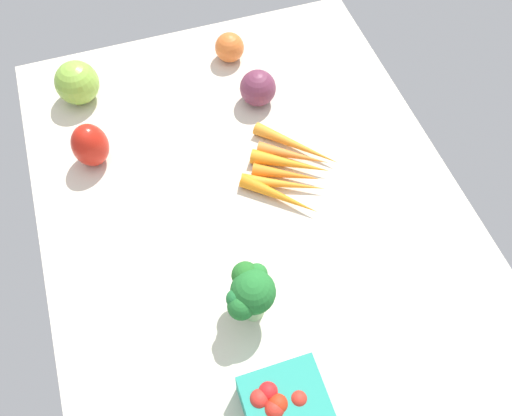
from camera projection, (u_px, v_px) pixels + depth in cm
name	position (u px, v px, depth cm)	size (l,w,h in cm)	color
tablecloth	(256.00, 217.00, 102.60)	(104.00, 76.00, 2.00)	beige
heirloom_tomato_green	(77.00, 83.00, 113.24)	(8.83, 8.83, 8.83)	#8BBD41
berry_basket	(285.00, 409.00, 80.20)	(11.71, 11.71, 7.10)	teal
red_onion_center	(258.00, 88.00, 113.45)	(7.37, 7.37, 7.37)	#6F3049
carrot_bunch	(289.00, 169.00, 105.57)	(23.87, 20.44, 2.84)	orange
bell_pepper_red	(90.00, 145.00, 104.33)	(6.80, 6.80, 9.29)	red
heirloom_tomato_orange	(229.00, 47.00, 120.59)	(6.30, 6.30, 6.30)	orange
broccoli_head	(250.00, 292.00, 85.84)	(8.70, 8.07, 11.11)	#A2BD86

